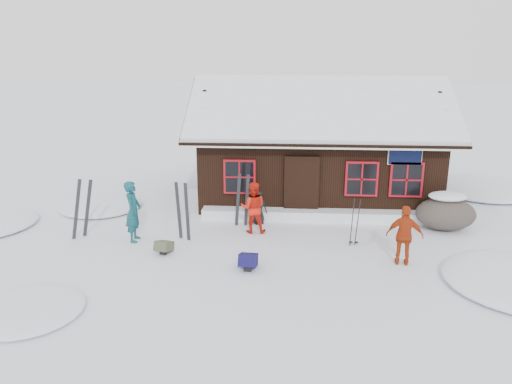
{
  "coord_description": "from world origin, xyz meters",
  "views": [
    {
      "loc": [
        0.46,
        -13.06,
        5.48
      ],
      "look_at": [
        -0.47,
        0.92,
        1.3
      ],
      "focal_mm": 35.0,
      "sensor_mm": 36.0,
      "label": 1
    }
  ],
  "objects_px": {
    "skier_teal": "(133,211)",
    "ski_poles": "(355,223)",
    "skier_orange_right": "(405,236)",
    "skier_crouched": "(259,207)",
    "backpack_olive": "(164,248)",
    "backpack_blue": "(248,263)",
    "ski_pair_left": "(82,209)",
    "boulder": "(446,213)",
    "skier_orange_left": "(253,207)"
  },
  "relations": [
    {
      "from": "skier_teal",
      "to": "skier_crouched",
      "type": "distance_m",
      "value": 3.89
    },
    {
      "from": "skier_orange_left",
      "to": "backpack_blue",
      "type": "relative_size",
      "value": 2.7
    },
    {
      "from": "skier_crouched",
      "to": "backpack_blue",
      "type": "distance_m",
      "value": 3.36
    },
    {
      "from": "skier_orange_right",
      "to": "ski_pair_left",
      "type": "height_order",
      "value": "ski_pair_left"
    },
    {
      "from": "skier_orange_left",
      "to": "skier_orange_right",
      "type": "height_order",
      "value": "skier_orange_right"
    },
    {
      "from": "skier_orange_right",
      "to": "backpack_blue",
      "type": "xyz_separation_m",
      "value": [
        -3.96,
        -0.53,
        -0.63
      ]
    },
    {
      "from": "ski_pair_left",
      "to": "ski_poles",
      "type": "bearing_deg",
      "value": -22.32
    },
    {
      "from": "skier_crouched",
      "to": "ski_poles",
      "type": "distance_m",
      "value": 3.22
    },
    {
      "from": "skier_teal",
      "to": "skier_crouched",
      "type": "relative_size",
      "value": 1.69
    },
    {
      "from": "skier_orange_left",
      "to": "backpack_blue",
      "type": "xyz_separation_m",
      "value": [
        0.06,
        -2.56,
        -0.62
      ]
    },
    {
      "from": "backpack_blue",
      "to": "boulder",
      "type": "bearing_deg",
      "value": 32.96
    },
    {
      "from": "boulder",
      "to": "skier_orange_right",
      "type": "bearing_deg",
      "value": -124.41
    },
    {
      "from": "skier_orange_left",
      "to": "skier_orange_right",
      "type": "xyz_separation_m",
      "value": [
        4.02,
        -2.03,
        0.01
      ]
    },
    {
      "from": "skier_teal",
      "to": "backpack_blue",
      "type": "relative_size",
      "value": 3.06
    },
    {
      "from": "boulder",
      "to": "ski_poles",
      "type": "height_order",
      "value": "ski_poles"
    },
    {
      "from": "skier_orange_right",
      "to": "backpack_olive",
      "type": "xyz_separation_m",
      "value": [
        -6.33,
        0.29,
        -0.66
      ]
    },
    {
      "from": "skier_orange_right",
      "to": "ski_pair_left",
      "type": "xyz_separation_m",
      "value": [
        -8.96,
        1.32,
        0.07
      ]
    },
    {
      "from": "backpack_olive",
      "to": "skier_orange_left",
      "type": "bearing_deg",
      "value": 50.43
    },
    {
      "from": "skier_teal",
      "to": "skier_crouched",
      "type": "xyz_separation_m",
      "value": [
        3.49,
        1.68,
        -0.36
      ]
    },
    {
      "from": "skier_orange_left",
      "to": "skier_crouched",
      "type": "distance_m",
      "value": 0.83
    },
    {
      "from": "boulder",
      "to": "ski_pair_left",
      "type": "bearing_deg",
      "value": -172.85
    },
    {
      "from": "skier_orange_left",
      "to": "boulder",
      "type": "bearing_deg",
      "value": -176.39
    },
    {
      "from": "ski_pair_left",
      "to": "backpack_blue",
      "type": "distance_m",
      "value": 5.38
    },
    {
      "from": "ski_pair_left",
      "to": "backpack_blue",
      "type": "height_order",
      "value": "ski_pair_left"
    },
    {
      "from": "skier_orange_right",
      "to": "skier_crouched",
      "type": "relative_size",
      "value": 1.5
    },
    {
      "from": "skier_crouched",
      "to": "backpack_olive",
      "type": "height_order",
      "value": "skier_crouched"
    },
    {
      "from": "skier_orange_right",
      "to": "backpack_olive",
      "type": "bearing_deg",
      "value": 7.67
    },
    {
      "from": "skier_crouched",
      "to": "boulder",
      "type": "bearing_deg",
      "value": -25.17
    },
    {
      "from": "skier_orange_left",
      "to": "ski_pair_left",
      "type": "relative_size",
      "value": 0.87
    },
    {
      "from": "skier_orange_right",
      "to": "ski_poles",
      "type": "bearing_deg",
      "value": -37.32
    },
    {
      "from": "skier_crouched",
      "to": "ski_poles",
      "type": "bearing_deg",
      "value": -53.57
    },
    {
      "from": "skier_orange_left",
      "to": "backpack_olive",
      "type": "relative_size",
      "value": 3.14
    },
    {
      "from": "boulder",
      "to": "backpack_blue",
      "type": "height_order",
      "value": "boulder"
    },
    {
      "from": "skier_orange_right",
      "to": "boulder",
      "type": "height_order",
      "value": "skier_orange_right"
    },
    {
      "from": "skier_orange_right",
      "to": "backpack_blue",
      "type": "distance_m",
      "value": 4.04
    },
    {
      "from": "skier_teal",
      "to": "ski_poles",
      "type": "bearing_deg",
      "value": -92.54
    },
    {
      "from": "ski_poles",
      "to": "backpack_blue",
      "type": "bearing_deg",
      "value": -148.63
    },
    {
      "from": "skier_crouched",
      "to": "ski_pair_left",
      "type": "height_order",
      "value": "ski_pair_left"
    },
    {
      "from": "skier_orange_right",
      "to": "backpack_olive",
      "type": "distance_m",
      "value": 6.37
    },
    {
      "from": "skier_orange_right",
      "to": "skier_crouched",
      "type": "height_order",
      "value": "skier_orange_right"
    },
    {
      "from": "skier_teal",
      "to": "ski_pair_left",
      "type": "height_order",
      "value": "skier_teal"
    },
    {
      "from": "backpack_olive",
      "to": "skier_crouched",
      "type": "bearing_deg",
      "value": 59.52
    },
    {
      "from": "skier_crouched",
      "to": "ski_poles",
      "type": "relative_size",
      "value": 0.75
    },
    {
      "from": "skier_orange_right",
      "to": "ski_pair_left",
      "type": "relative_size",
      "value": 0.88
    },
    {
      "from": "skier_orange_right",
      "to": "backpack_blue",
      "type": "height_order",
      "value": "skier_orange_right"
    },
    {
      "from": "skier_crouched",
      "to": "backpack_olive",
      "type": "relative_size",
      "value": 2.12
    },
    {
      "from": "backpack_blue",
      "to": "skier_crouched",
      "type": "bearing_deg",
      "value": 92.99
    },
    {
      "from": "boulder",
      "to": "ski_pair_left",
      "type": "xyz_separation_m",
      "value": [
        -10.79,
        -1.35,
        0.33
      ]
    },
    {
      "from": "skier_crouched",
      "to": "backpack_blue",
      "type": "bearing_deg",
      "value": -114.78
    },
    {
      "from": "skier_orange_left",
      "to": "ski_poles",
      "type": "distance_m",
      "value": 3.03
    }
  ]
}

